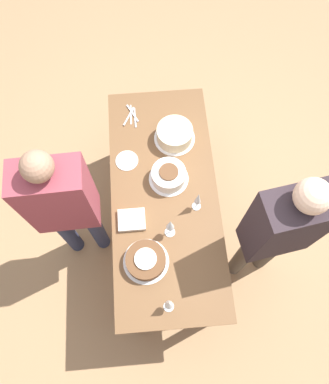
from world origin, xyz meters
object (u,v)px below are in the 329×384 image
(person_watching, at_px, (279,231))
(wine_glass_extra, at_px, (198,199))
(cake_front_chocolate, at_px, (146,260))
(cake_back_decorated, at_px, (175,134))
(wine_glass_near, at_px, (169,304))
(cake_center_white, at_px, (169,175))
(wine_glass_far, at_px, (170,225))
(person_cutting, at_px, (64,205))

(person_watching, bearing_deg, wine_glass_extra, -40.19)
(cake_front_chocolate, xyz_separation_m, person_watching, (-0.07, 0.80, 0.17))
(cake_front_chocolate, bearing_deg, wine_glass_extra, 133.77)
(cake_back_decorated, height_order, wine_glass_near, wine_glass_near)
(cake_front_chocolate, relative_size, wine_glass_near, 1.58)
(cake_front_chocolate, xyz_separation_m, wine_glass_near, (0.28, 0.12, 0.09))
(wine_glass_near, height_order, person_watching, person_watching)
(wine_glass_near, distance_m, person_watching, 0.77)
(cake_center_white, height_order, wine_glass_extra, wine_glass_extra)
(cake_center_white, distance_m, cake_front_chocolate, 0.59)
(cake_back_decorated, height_order, wine_glass_far, wine_glass_far)
(cake_back_decorated, xyz_separation_m, wine_glass_extra, (0.53, 0.10, 0.08))
(person_cutting, height_order, person_watching, person_watching)
(cake_center_white, distance_m, cake_back_decorated, 0.32)
(cake_front_chocolate, height_order, wine_glass_near, wine_glass_near)
(cake_center_white, xyz_separation_m, cake_front_chocolate, (0.56, -0.19, -0.01))
(wine_glass_far, xyz_separation_m, person_cutting, (-0.18, -0.65, 0.02))
(cake_front_chocolate, relative_size, person_cutting, 0.19)
(cake_back_decorated, relative_size, person_cutting, 0.19)
(wine_glass_near, bearing_deg, wine_glass_extra, 159.07)
(cake_front_chocolate, height_order, person_cutting, person_cutting)
(person_cutting, bearing_deg, cake_front_chocolate, -38.56)
(wine_glass_far, xyz_separation_m, person_watching, (0.11, 0.64, 0.05))
(cake_front_chocolate, bearing_deg, cake_center_white, 161.19)
(cake_back_decorated, distance_m, wine_glass_far, 0.71)
(cake_back_decorated, bearing_deg, wine_glass_near, -6.98)
(cake_front_chocolate, distance_m, wine_glass_far, 0.27)
(wine_glass_near, bearing_deg, person_cutting, -136.89)
(cake_back_decorated, bearing_deg, wine_glass_extra, 10.34)
(person_watching, bearing_deg, cake_center_white, -47.50)
(cake_back_decorated, xyz_separation_m, person_cutting, (0.52, -0.74, 0.12))
(wine_glass_far, bearing_deg, wine_glass_near, -5.88)
(cake_center_white, height_order, cake_front_chocolate, cake_center_white)
(cake_center_white, bearing_deg, person_watching, 51.42)
(cake_front_chocolate, distance_m, person_watching, 0.82)
(cake_center_white, relative_size, person_watching, 0.17)
(wine_glass_far, distance_m, wine_glass_extra, 0.25)
(wine_glass_near, xyz_separation_m, person_watching, (-0.36, 0.68, 0.09))
(cake_back_decorated, distance_m, person_watching, 0.98)
(wine_glass_extra, bearing_deg, cake_front_chocolate, -46.23)
(wine_glass_near, relative_size, wine_glass_far, 0.81)
(cake_center_white, height_order, person_watching, person_watching)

